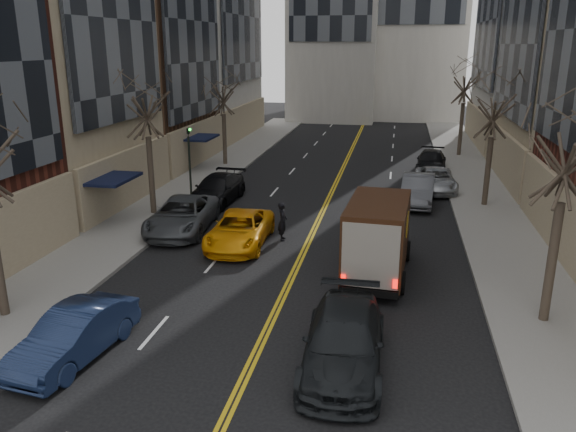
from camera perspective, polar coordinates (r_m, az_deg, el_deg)
name	(u,v)px	position (r m, az deg, el deg)	size (l,w,h in m)	color
sidewalk_left	(195,183)	(37.21, -9.38, 3.33)	(4.00, 66.00, 0.15)	slate
sidewalk_right	(483,197)	(35.37, 19.18, 1.87)	(4.00, 66.00, 0.15)	slate
tree_lf_mid	(145,89)	(29.72, -14.34, 12.36)	(3.20, 3.20, 8.91)	#382D23
tree_lf_far	(223,84)	(41.88, -6.65, 13.21)	(3.20, 3.20, 8.12)	#382D23
tree_rt_near	(572,126)	(18.72, 26.88, 8.12)	(3.20, 3.20, 8.71)	#382D23
tree_rt_mid	(496,95)	(32.38, 20.35, 11.42)	(3.20, 3.20, 8.32)	#382D23
tree_rt_far	(466,71)	(47.19, 17.65, 13.85)	(3.20, 3.20, 9.11)	#382D23
traffic_signal	(189,157)	(31.50, -9.98, 5.92)	(0.29, 0.26, 4.70)	black
ups_truck	(378,237)	(22.12, 9.14, -2.13)	(2.65, 5.88, 3.15)	black
observer_sedan	(344,341)	(16.21, 5.69, -12.54)	(2.33, 5.51, 1.59)	black
taxi	(240,230)	(25.49, -4.92, -1.39)	(2.42, 5.25, 1.46)	orange
pedestrian	(283,221)	(26.00, -0.56, -0.54)	(0.66, 0.43, 1.82)	black
parked_lf_b	(74,335)	(17.68, -20.89, -11.21)	(1.56, 4.48, 1.48)	#121D39
parked_lf_c	(182,215)	(27.78, -10.71, 0.08)	(2.65, 5.76, 1.60)	#46494D
parked_lf_d	(217,189)	(32.50, -7.25, 2.70)	(2.18, 5.37, 1.56)	black
parked_lf_e	(219,187)	(33.20, -6.98, 2.95)	(1.76, 4.37, 1.49)	#A7AAAF
parked_rt_a	(418,190)	(32.85, 13.03, 2.63)	(1.75, 5.02, 1.65)	#4C4E53
parked_rt_b	(436,180)	(36.14, 14.78, 3.59)	(2.30, 4.98, 1.38)	#B6B9BE
parked_rt_c	(431,161)	(41.66, 14.35, 5.41)	(2.02, 4.98, 1.44)	black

